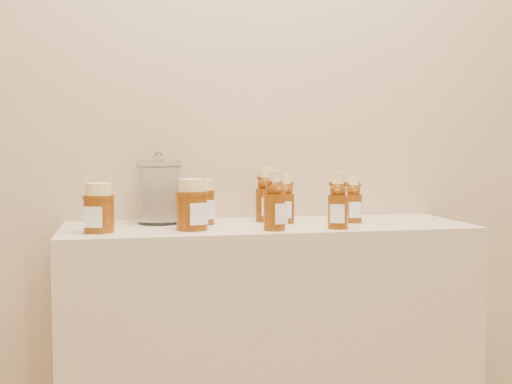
{
  "coord_description": "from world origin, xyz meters",
  "views": [
    {
      "loc": [
        -0.42,
        -0.29,
        1.13
      ],
      "look_at": [
        -0.04,
        1.52,
        1.0
      ],
      "focal_mm": 45.0,
      "sensor_mm": 36.0,
      "label": 1
    }
  ],
  "objects": [
    {
      "name": "honey_jar_left",
      "position": [
        -0.49,
        1.48,
        0.97
      ],
      "size": [
        0.11,
        0.11,
        0.13
      ],
      "primitive_type": null,
      "rotation": [
        0.0,
        0.0,
        -0.34
      ],
      "color": "#5D2907",
      "rests_on": "display_table"
    },
    {
      "name": "glass_canister",
      "position": [
        -0.32,
        1.64,
        1.0
      ],
      "size": [
        0.16,
        0.16,
        0.21
      ],
      "primitive_type": null,
      "rotation": [
        0.0,
        0.0,
        -0.2
      ],
      "color": "white",
      "rests_on": "display_table"
    },
    {
      "name": "bear_bottle_back_left",
      "position": [
        0.01,
        1.63,
        1.0
      ],
      "size": [
        0.07,
        0.07,
        0.19
      ],
      "primitive_type": null,
      "rotation": [
        0.0,
        0.0,
        0.07
      ],
      "color": "#5D2907",
      "rests_on": "display_table"
    },
    {
      "name": "honey_jar_back",
      "position": [
        -0.2,
        1.6,
        0.97
      ],
      "size": [
        0.11,
        0.11,
        0.13
      ],
      "primitive_type": null,
      "rotation": [
        0.0,
        0.0,
        0.38
      ],
      "color": "#5D2907",
      "rests_on": "display_table"
    },
    {
      "name": "honey_jar_front",
      "position": [
        -0.24,
        1.48,
        0.97
      ],
      "size": [
        0.12,
        0.12,
        0.14
      ],
      "primitive_type": null,
      "rotation": [
        0.0,
        0.0,
        0.36
      ],
      "color": "#5D2907",
      "rests_on": "display_table"
    },
    {
      "name": "bear_bottle_back_mid",
      "position": [
        0.06,
        1.58,
        0.98
      ],
      "size": [
        0.07,
        0.07,
        0.17
      ],
      "primitive_type": null,
      "rotation": [
        0.0,
        0.0,
        -0.32
      ],
      "color": "#5D2907",
      "rests_on": "display_table"
    },
    {
      "name": "wall_back",
      "position": [
        0.0,
        1.75,
        1.35
      ],
      "size": [
        3.5,
        0.02,
        2.7
      ],
      "primitive_type": "cube",
      "color": "tan",
      "rests_on": "ground"
    },
    {
      "name": "bear_bottle_front_left",
      "position": [
        -0.01,
        1.42,
        0.99
      ],
      "size": [
        0.09,
        0.09,
        0.19
      ],
      "primitive_type": null,
      "rotation": [
        0.0,
        0.0,
        0.43
      ],
      "color": "#5D2907",
      "rests_on": "display_table"
    },
    {
      "name": "bear_bottle_front_right",
      "position": [
        0.17,
        1.42,
        0.99
      ],
      "size": [
        0.08,
        0.08,
        0.18
      ],
      "primitive_type": null,
      "rotation": [
        0.0,
        0.0,
        -0.38
      ],
      "color": "#5D2907",
      "rests_on": "display_table"
    },
    {
      "name": "display_table",
      "position": [
        0.0,
        1.55,
        0.45
      ],
      "size": [
        1.2,
        0.4,
        0.9
      ],
      "primitive_type": "cube",
      "color": "#C5B090",
      "rests_on": "ground"
    },
    {
      "name": "bear_bottle_back_right",
      "position": [
        0.27,
        1.55,
        0.98
      ],
      "size": [
        0.06,
        0.06,
        0.16
      ],
      "primitive_type": null,
      "rotation": [
        0.0,
        0.0,
        -0.16
      ],
      "color": "#5D2907",
      "rests_on": "display_table"
    }
  ]
}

